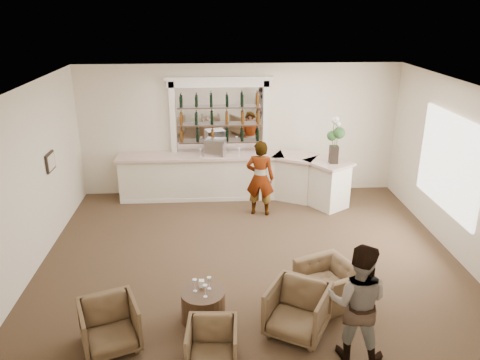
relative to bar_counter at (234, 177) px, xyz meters
name	(u,v)px	position (x,y,z in m)	size (l,w,h in m)	color
ground	(250,257)	(0.16, -3.00, -0.57)	(8.00, 8.00, 0.00)	brown
room_shell	(256,132)	(0.33, -2.29, 1.77)	(8.04, 7.02, 3.32)	beige
bar_counter	(234,177)	(0.00, 0.00, 0.00)	(5.72, 1.80, 1.14)	white
back_bar_alcove	(220,116)	(-0.34, 0.41, 1.46)	(2.64, 0.25, 3.00)	white
cocktail_table	(203,306)	(-0.72, -4.85, -0.32)	(0.68, 0.68, 0.50)	#462E1E
sommelier	(260,178)	(0.55, -0.97, 0.32)	(0.65, 0.43, 1.78)	gray
guest	(357,302)	(1.39, -5.75, 0.29)	(0.84, 0.66, 1.73)	gray
armchair_left	(110,325)	(-2.04, -5.39, -0.21)	(0.78, 0.80, 0.73)	brown
armchair_center	(212,345)	(-0.58, -5.84, -0.26)	(0.68, 0.70, 0.64)	brown
armchair_right	(297,310)	(0.68, -5.23, -0.18)	(0.83, 0.86, 0.78)	brown
armchair_far	(329,283)	(1.36, -4.45, -0.26)	(0.97, 0.85, 0.63)	brown
espresso_machine	(215,147)	(-0.46, 0.03, 0.77)	(0.47, 0.39, 0.41)	silver
flower_vase	(335,137)	(2.29, -0.72, 1.19)	(0.29, 0.29, 1.11)	black
wine_glass_bar_left	(201,152)	(-0.82, -0.04, 0.67)	(0.07, 0.07, 0.21)	white
wine_glass_bar_right	(239,152)	(0.12, -0.04, 0.67)	(0.07, 0.07, 0.21)	white
wine_glass_tbl_a	(195,285)	(-0.84, -4.82, 0.03)	(0.07, 0.07, 0.21)	white
wine_glass_tbl_b	(209,283)	(-0.62, -4.77, 0.03)	(0.07, 0.07, 0.21)	white
wine_glass_tbl_c	(205,291)	(-0.68, -4.98, 0.03)	(0.07, 0.07, 0.21)	white
napkin_holder	(202,284)	(-0.74, -4.71, -0.01)	(0.08, 0.08, 0.12)	white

